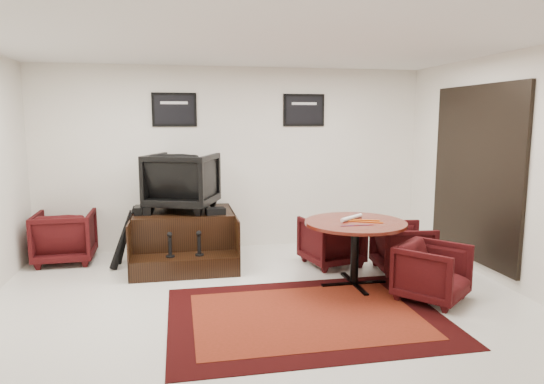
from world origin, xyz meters
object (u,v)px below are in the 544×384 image
(table_chair_corner, at_px, (433,270))
(table_chair_back, at_px, (331,238))
(armchair_side, at_px, (65,234))
(shine_chair, at_px, (182,179))
(meeting_table, at_px, (355,229))
(table_chair_window, at_px, (403,245))
(shine_podium, at_px, (184,239))

(table_chair_corner, bearing_deg, table_chair_back, 74.76)
(armchair_side, bearing_deg, table_chair_back, 165.57)
(armchair_side, xyz_separation_m, table_chair_corner, (4.35, -2.35, -0.05))
(shine_chair, xyz_separation_m, table_chair_back, (2.01, -0.66, -0.80))
(meeting_table, xyz_separation_m, table_chair_window, (0.83, 0.40, -0.34))
(armchair_side, relative_size, table_chair_window, 1.12)
(armchair_side, height_order, table_chair_corner, armchair_side)
(shine_chair, bearing_deg, table_chair_back, -177.51)
(table_chair_window, distance_m, table_chair_corner, 1.04)
(shine_podium, relative_size, shine_chair, 1.57)
(armchair_side, distance_m, meeting_table, 4.06)
(table_chair_window, xyz_separation_m, table_chair_corner, (-0.15, -1.03, -0.00))
(shine_chair, bearing_deg, meeting_table, 163.37)
(shine_chair, xyz_separation_m, meeting_table, (2.02, -1.54, -0.48))
(shine_chair, xyz_separation_m, table_chair_window, (2.84, -1.14, -0.82))
(shine_podium, relative_size, table_chair_window, 2.01)
(table_chair_corner, bearing_deg, meeting_table, 97.15)
(shine_podium, xyz_separation_m, shine_chair, (0.00, 0.14, 0.84))
(shine_chair, xyz_separation_m, table_chair_corner, (2.69, -2.17, -0.82))
(table_chair_back, bearing_deg, shine_podium, -27.61)
(shine_podium, xyz_separation_m, table_chair_corner, (2.69, -2.03, 0.02))
(meeting_table, bearing_deg, table_chair_corner, -43.23)
(shine_chair, distance_m, meeting_table, 2.58)
(table_chair_back, relative_size, table_chair_corner, 1.05)
(armchair_side, height_order, table_chair_window, armchair_side)
(table_chair_back, bearing_deg, table_chair_window, 136.80)
(shine_podium, xyz_separation_m, table_chair_window, (2.84, -1.00, 0.03))
(shine_chair, bearing_deg, armchair_side, 14.66)
(shine_chair, distance_m, armchair_side, 1.83)
(shine_podium, relative_size, armchair_side, 1.79)
(shine_chair, relative_size, armchair_side, 1.14)
(armchair_side, xyz_separation_m, table_chair_back, (3.66, -0.83, -0.03))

